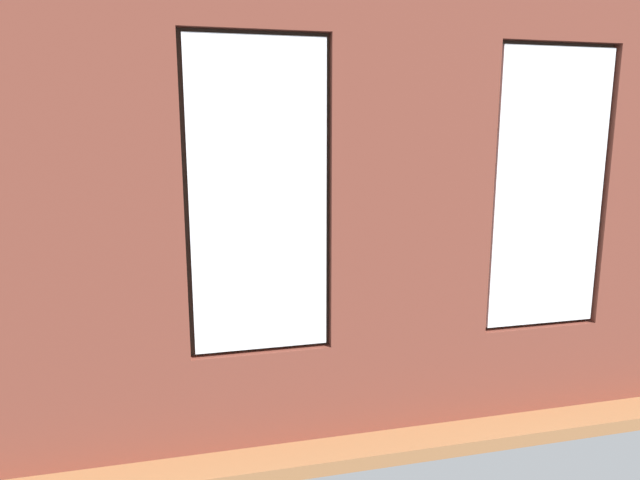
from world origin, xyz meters
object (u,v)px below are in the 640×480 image
at_px(remote_black, 261,276).
at_px(potted_plant_foreground_right, 105,243).
at_px(tv_flatscreen, 45,264).
at_px(potted_plant_mid_room_small, 365,265).
at_px(cup_ceramic, 276,267).
at_px(coffee_table, 289,277).
at_px(remote_silver, 298,273).
at_px(media_console, 50,319).
at_px(table_plant_small, 289,264).
at_px(papasan_chair, 250,249).
at_px(candle_jar, 313,264).
at_px(potted_plant_by_left_couch, 457,265).
at_px(couch_left, 543,285).
at_px(couch_by_window, 350,351).

bearing_deg(remote_black, potted_plant_foreground_right, 148.11).
distance_m(tv_flatscreen, potted_plant_mid_room_small, 4.00).
xyz_separation_m(remote_black, potted_plant_foreground_right, (1.95, -1.84, 0.13)).
xyz_separation_m(cup_ceramic, remote_black, (0.21, 0.21, -0.04)).
relative_size(tv_flatscreen, potted_plant_foreground_right, 1.10).
xyz_separation_m(coffee_table, potted_plant_foreground_right, (2.31, -1.73, 0.19)).
bearing_deg(coffee_table, remote_black, 17.64).
xyz_separation_m(remote_silver, media_console, (2.70, 0.42, -0.21)).
bearing_deg(cup_ceramic, table_plant_small, 147.55).
distance_m(papasan_chair, potted_plant_mid_room_small, 1.70).
bearing_deg(candle_jar, cup_ceramic, 4.54).
height_order(table_plant_small, remote_black, table_plant_small).
relative_size(table_plant_small, potted_plant_by_left_couch, 0.49).
distance_m(remote_black, media_console, 2.30).
relative_size(tv_flatscreen, potted_plant_by_left_couch, 2.35).
xyz_separation_m(cup_ceramic, potted_plant_by_left_couch, (-2.65, -0.38, -0.22)).
distance_m(couch_left, remote_black, 3.36).
xyz_separation_m(table_plant_small, potted_plant_by_left_couch, (-2.50, -0.48, -0.28)).
bearing_deg(potted_plant_foreground_right, media_console, 82.44).
bearing_deg(remote_black, cup_ceramic, 56.41).
height_order(papasan_chair, potted_plant_foreground_right, potted_plant_foreground_right).
height_order(couch_by_window, table_plant_small, couch_by_window).
bearing_deg(couch_by_window, candle_jar, -95.69).
height_order(remote_silver, tv_flatscreen, tv_flatscreen).
relative_size(coffee_table, remote_silver, 7.07).
distance_m(tv_flatscreen, potted_plant_foreground_right, 2.29).
bearing_deg(papasan_chair, remote_black, 87.85).
relative_size(table_plant_small, potted_plant_mid_room_small, 0.42).
height_order(candle_jar, media_console, candle_jar).
height_order(cup_ceramic, papasan_chair, papasan_chair).
distance_m(candle_jar, papasan_chair, 1.44).
xyz_separation_m(papasan_chair, potted_plant_mid_room_small, (-1.49, 0.81, -0.13)).
xyz_separation_m(table_plant_small, potted_plant_foreground_right, (2.31, -1.73, 0.03)).
xyz_separation_m(coffee_table, papasan_chair, (0.30, -1.43, 0.06)).
height_order(candle_jar, potted_plant_mid_room_small, candle_jar).
xyz_separation_m(media_console, tv_flatscreen, (0.00, -0.00, 0.58)).
bearing_deg(cup_ceramic, couch_by_window, 95.58).
bearing_deg(potted_plant_foreground_right, remote_black, 136.67).
distance_m(couch_left, remote_silver, 2.92).
distance_m(media_console, potted_plant_mid_room_small, 3.97).
relative_size(candle_jar, potted_plant_foreground_right, 0.13).
distance_m(couch_by_window, remote_black, 2.25).
bearing_deg(potted_plant_foreground_right, potted_plant_mid_room_small, 162.48).
bearing_deg(coffee_table, media_console, 11.56).
xyz_separation_m(remote_silver, potted_plant_foreground_right, (2.40, -1.84, 0.13)).
xyz_separation_m(media_console, potted_plant_mid_room_small, (-3.80, -1.16, 0.08)).
xyz_separation_m(couch_by_window, coffee_table, (0.09, -2.32, 0.04)).
bearing_deg(table_plant_small, papasan_chair, -78.05).
distance_m(coffee_table, remote_black, 0.38).
xyz_separation_m(papasan_chair, potted_plant_by_left_couch, (-2.80, 0.95, -0.17)).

